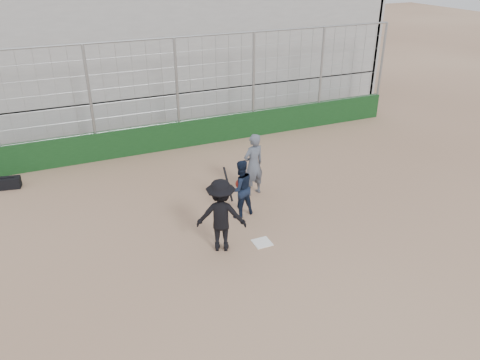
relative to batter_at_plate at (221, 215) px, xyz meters
name	(u,v)px	position (x,y,z in m)	size (l,w,h in m)	color
ground	(262,243)	(1.02, -0.21, -0.94)	(90.00, 90.00, 0.00)	brown
home_plate	(262,243)	(1.02, -0.21, -0.93)	(0.44, 0.44, 0.02)	white
backstop	(179,123)	(1.02, 6.79, 0.01)	(18.10, 0.25, 4.04)	black
bleachers	(143,45)	(1.02, 11.74, 1.98)	(20.25, 6.70, 6.98)	gray
batter_at_plate	(221,215)	(0.00, 0.00, 0.00)	(1.40, 1.15, 2.02)	black
catcher_crouched	(241,198)	(1.06, 1.24, -0.37)	(0.95, 0.82, 1.14)	black
umpire	(253,168)	(1.93, 2.30, -0.07)	(0.71, 0.46, 1.74)	#4B525F
equipment_bag	(7,183)	(-4.93, 5.70, -0.77)	(0.85, 0.48, 0.38)	black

